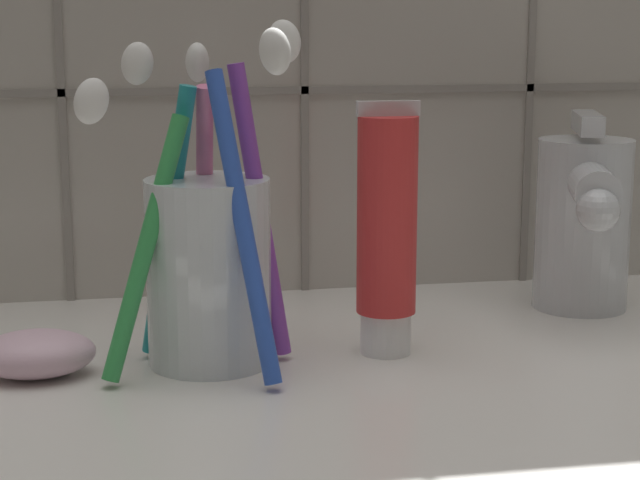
{
  "coord_description": "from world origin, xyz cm",
  "views": [
    {
      "loc": [
        -9.95,
        -50.96,
        19.82
      ],
      "look_at": [
        -0.47,
        1.52,
        8.91
      ],
      "focal_mm": 60.0,
      "sensor_mm": 36.0,
      "label": 1
    }
  ],
  "objects_px": {
    "toothpaste_tube": "(387,231)",
    "soap_bar": "(36,354)",
    "sink_faucet": "(584,217)",
    "toothbrush_cup": "(208,257)"
  },
  "relations": [
    {
      "from": "sink_faucet",
      "to": "soap_bar",
      "type": "bearing_deg",
      "value": -59.88
    },
    {
      "from": "sink_faucet",
      "to": "soap_bar",
      "type": "height_order",
      "value": "sink_faucet"
    },
    {
      "from": "toothbrush_cup",
      "to": "sink_faucet",
      "type": "distance_m",
      "value": 0.25
    },
    {
      "from": "toothbrush_cup",
      "to": "toothpaste_tube",
      "type": "distance_m",
      "value": 0.1
    },
    {
      "from": "toothbrush_cup",
      "to": "toothpaste_tube",
      "type": "relative_size",
      "value": 1.31
    },
    {
      "from": "soap_bar",
      "to": "toothbrush_cup",
      "type": "bearing_deg",
      "value": 4.25
    },
    {
      "from": "toothpaste_tube",
      "to": "sink_faucet",
      "type": "height_order",
      "value": "toothpaste_tube"
    },
    {
      "from": "toothpaste_tube",
      "to": "soap_bar",
      "type": "height_order",
      "value": "toothpaste_tube"
    },
    {
      "from": "sink_faucet",
      "to": "soap_bar",
      "type": "distance_m",
      "value": 0.34
    },
    {
      "from": "toothpaste_tube",
      "to": "sink_faucet",
      "type": "relative_size",
      "value": 1.12
    }
  ]
}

